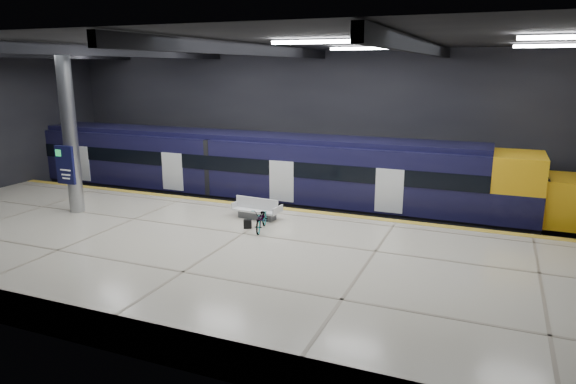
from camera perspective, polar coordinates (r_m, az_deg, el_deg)
The scene contains 10 objects.
ground at distance 20.48m, azimuth -3.64°, elevation -6.72°, with size 30.00×30.00×0.00m, color black.
room_shell at distance 19.25m, azimuth -3.90°, elevation 9.45°, with size 30.10×16.10×8.05m.
platform at distance 18.22m, azimuth -7.12°, elevation -7.60°, with size 30.00×11.00×1.10m, color beige.
safety_strip at distance 22.53m, azimuth -0.63°, elevation -1.83°, with size 30.00×0.40×0.01m, color gold.
rails at distance 25.26m, azimuth 1.81°, elevation -2.52°, with size 30.00×1.52×0.16m.
train at distance 25.46m, azimuth -1.98°, elevation 2.19°, with size 29.40×2.84×3.79m.
bench at distance 21.01m, azimuth -3.46°, elevation -2.15°, with size 2.04×0.97×0.88m.
bicycle at distance 19.47m, azimuth -2.94°, elevation -3.00°, with size 0.59×1.70×0.89m, color #99999E.
pannier_bag at distance 19.80m, azimuth -4.51°, elevation -3.56°, with size 0.30×0.18×0.35m, color black.
info_column at distance 23.25m, azimuth -23.12°, elevation 6.01°, with size 0.90×0.78×6.90m.
Camera 1 is at (8.46, -17.23, 7.14)m, focal length 32.00 mm.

